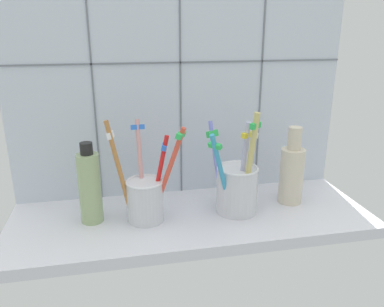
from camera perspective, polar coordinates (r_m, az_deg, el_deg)
The scene contains 6 objects.
counter_slab at distance 70.08cm, azimuth 0.02°, elevation -9.86°, with size 64.00×22.00×2.00cm, color silver.
tile_wall_back at distance 74.39cm, azimuth -1.85°, elevation 9.38°, with size 64.00×2.20×45.00cm.
toothbrush_cup_left at distance 66.71cm, azimuth -6.93°, elevation -6.20°, with size 13.15×8.39×18.03cm.
toothbrush_cup_right at distance 69.35cm, azimuth 6.72°, elevation -4.71°, with size 10.28×10.50×19.12cm.
ceramic_vase at distance 74.65cm, azimuth 14.61°, elevation -2.66°, with size 4.48×4.48×14.82cm.
soap_bottle at distance 67.22cm, azimuth -14.96°, elevation -4.78°, with size 3.81×3.81×14.20cm.
Camera 1 is at (-12.31, -60.41, 34.33)cm, focal length 35.86 mm.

